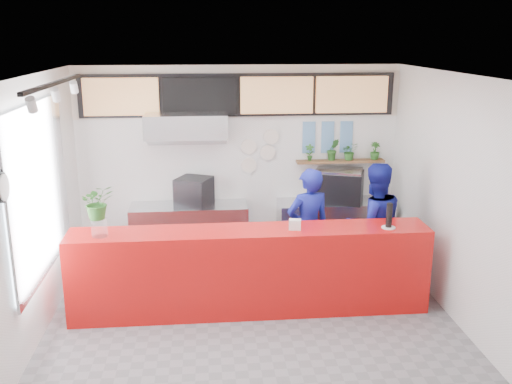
% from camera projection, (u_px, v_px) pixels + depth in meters
% --- Properties ---
extents(floor, '(5.00, 5.00, 0.00)m').
position_uv_depth(floor, '(253.00, 325.00, 6.98)').
color(floor, slate).
rests_on(floor, ground).
extents(ceiling, '(5.00, 5.00, 0.00)m').
position_uv_depth(ceiling, '(253.00, 76.00, 6.18)').
color(ceiling, silver).
extents(wall_back, '(5.00, 0.00, 5.00)m').
position_uv_depth(wall_back, '(239.00, 162.00, 8.98)').
color(wall_back, white).
rests_on(wall_back, ground).
extents(wall_left, '(0.00, 5.00, 5.00)m').
position_uv_depth(wall_left, '(30.00, 214.00, 6.36)').
color(wall_left, white).
rests_on(wall_left, ground).
extents(wall_right, '(0.00, 5.00, 5.00)m').
position_uv_depth(wall_right, '(461.00, 203.00, 6.80)').
color(wall_right, white).
rests_on(wall_right, ground).
extents(service_counter, '(4.50, 0.60, 1.10)m').
position_uv_depth(service_counter, '(250.00, 271.00, 7.21)').
color(service_counter, '#BC0F0D').
rests_on(service_counter, ground).
extents(cream_band, '(5.00, 0.02, 0.80)m').
position_uv_depth(cream_band, '(239.00, 92.00, 8.67)').
color(cream_band, beige).
rests_on(cream_band, wall_back).
extents(prep_bench, '(1.80, 0.60, 0.90)m').
position_uv_depth(prep_bench, '(190.00, 233.00, 8.90)').
color(prep_bench, '#B2B5BA').
rests_on(prep_bench, ground).
extents(panini_oven, '(0.63, 0.63, 0.43)m').
position_uv_depth(panini_oven, '(194.00, 192.00, 8.73)').
color(panini_oven, black).
rests_on(panini_oven, prep_bench).
extents(extraction_hood, '(1.20, 0.70, 0.35)m').
position_uv_depth(extraction_hood, '(186.00, 125.00, 8.40)').
color(extraction_hood, '#B2B5BA').
rests_on(extraction_hood, ceiling).
extents(hood_lip, '(1.20, 0.69, 0.31)m').
position_uv_depth(hood_lip, '(187.00, 138.00, 8.45)').
color(hood_lip, '#B2B5BA').
rests_on(hood_lip, ceiling).
extents(right_bench, '(1.80, 0.60, 0.90)m').
position_uv_depth(right_bench, '(334.00, 228.00, 9.10)').
color(right_bench, '#B2B5BA').
rests_on(right_bench, ground).
extents(espresso_machine, '(0.88, 0.75, 0.48)m').
position_uv_depth(espresso_machine, '(338.00, 187.00, 8.92)').
color(espresso_machine, black).
rests_on(espresso_machine, right_bench).
extents(espresso_tray, '(0.83, 0.70, 0.07)m').
position_uv_depth(espresso_tray, '(339.00, 171.00, 8.86)').
color(espresso_tray, '#A7AAAF').
rests_on(espresso_tray, espresso_machine).
extents(herb_shelf, '(1.40, 0.18, 0.04)m').
position_uv_depth(herb_shelf, '(340.00, 161.00, 9.02)').
color(herb_shelf, brown).
rests_on(herb_shelf, wall_back).
extents(menu_board_far_left, '(1.10, 0.10, 0.55)m').
position_uv_depth(menu_board_far_left, '(121.00, 97.00, 8.43)').
color(menu_board_far_left, tan).
rests_on(menu_board_far_left, wall_back).
extents(menu_board_mid_left, '(1.10, 0.10, 0.55)m').
position_uv_depth(menu_board_mid_left, '(200.00, 96.00, 8.53)').
color(menu_board_mid_left, black).
rests_on(menu_board_mid_left, wall_back).
extents(menu_board_mid_right, '(1.10, 0.10, 0.55)m').
position_uv_depth(menu_board_mid_right, '(277.00, 95.00, 8.63)').
color(menu_board_mid_right, tan).
rests_on(menu_board_mid_right, wall_back).
extents(menu_board_far_right, '(1.10, 0.10, 0.55)m').
position_uv_depth(menu_board_far_right, '(352.00, 94.00, 8.74)').
color(menu_board_far_right, tan).
rests_on(menu_board_far_right, wall_back).
extents(soffit, '(4.80, 0.04, 0.65)m').
position_uv_depth(soffit, '(239.00, 95.00, 8.66)').
color(soffit, black).
rests_on(soffit, wall_back).
extents(window_pane, '(0.04, 2.20, 1.90)m').
position_uv_depth(window_pane, '(38.00, 190.00, 6.59)').
color(window_pane, silver).
rests_on(window_pane, wall_left).
extents(window_frame, '(0.03, 2.30, 2.00)m').
position_uv_depth(window_frame, '(40.00, 190.00, 6.59)').
color(window_frame, '#B2B5BA').
rests_on(window_frame, wall_left).
extents(wall_clock_rim, '(0.05, 0.30, 0.30)m').
position_uv_depth(wall_clock_rim, '(1.00, 187.00, 5.35)').
color(wall_clock_rim, black).
rests_on(wall_clock_rim, wall_left).
extents(wall_clock_face, '(0.02, 0.26, 0.26)m').
position_uv_depth(wall_clock_face, '(4.00, 187.00, 5.35)').
color(wall_clock_face, white).
rests_on(wall_clock_face, wall_left).
extents(track_rail, '(0.05, 2.40, 0.04)m').
position_uv_depth(track_rail, '(55.00, 83.00, 6.01)').
color(track_rail, black).
rests_on(track_rail, ceiling).
extents(dec_plate_a, '(0.24, 0.03, 0.24)m').
position_uv_depth(dec_plate_a, '(249.00, 146.00, 8.90)').
color(dec_plate_a, silver).
rests_on(dec_plate_a, wall_back).
extents(dec_plate_b, '(0.24, 0.03, 0.24)m').
position_uv_depth(dec_plate_b, '(268.00, 152.00, 8.95)').
color(dec_plate_b, silver).
rests_on(dec_plate_b, wall_back).
extents(dec_plate_c, '(0.24, 0.03, 0.24)m').
position_uv_depth(dec_plate_c, '(249.00, 165.00, 8.98)').
color(dec_plate_c, silver).
rests_on(dec_plate_c, wall_back).
extents(dec_plate_d, '(0.24, 0.03, 0.24)m').
position_uv_depth(dec_plate_d, '(271.00, 137.00, 8.89)').
color(dec_plate_d, silver).
rests_on(dec_plate_d, wall_back).
extents(photo_frame_a, '(0.20, 0.02, 0.25)m').
position_uv_depth(photo_frame_a, '(309.00, 130.00, 8.92)').
color(photo_frame_a, '#598CBF').
rests_on(photo_frame_a, wall_back).
extents(photo_frame_b, '(0.20, 0.02, 0.25)m').
position_uv_depth(photo_frame_b, '(328.00, 129.00, 8.95)').
color(photo_frame_b, '#598CBF').
rests_on(photo_frame_b, wall_back).
extents(photo_frame_c, '(0.20, 0.02, 0.25)m').
position_uv_depth(photo_frame_c, '(347.00, 129.00, 8.98)').
color(photo_frame_c, '#598CBF').
rests_on(photo_frame_c, wall_back).
extents(photo_frame_d, '(0.20, 0.02, 0.25)m').
position_uv_depth(photo_frame_d, '(309.00, 145.00, 8.99)').
color(photo_frame_d, '#598CBF').
rests_on(photo_frame_d, wall_back).
extents(photo_frame_e, '(0.20, 0.02, 0.25)m').
position_uv_depth(photo_frame_e, '(327.00, 145.00, 9.02)').
color(photo_frame_e, '#598CBF').
rests_on(photo_frame_e, wall_back).
extents(photo_frame_f, '(0.20, 0.02, 0.25)m').
position_uv_depth(photo_frame_f, '(346.00, 145.00, 9.04)').
color(photo_frame_f, '#598CBF').
rests_on(photo_frame_f, wall_back).
extents(staff_center, '(0.71, 0.56, 1.72)m').
position_uv_depth(staff_center, '(308.00, 229.00, 7.82)').
color(staff_center, navy).
rests_on(staff_center, ground).
extents(staff_right, '(0.94, 0.78, 1.78)m').
position_uv_depth(staff_right, '(373.00, 226.00, 7.85)').
color(staff_right, navy).
rests_on(staff_right, ground).
extents(herb_a, '(0.15, 0.12, 0.26)m').
position_uv_depth(herb_a, '(310.00, 152.00, 8.94)').
color(herb_a, '#295F21').
rests_on(herb_a, herb_shelf).
extents(herb_b, '(0.19, 0.16, 0.34)m').
position_uv_depth(herb_b, '(333.00, 150.00, 8.96)').
color(herb_b, '#295F21').
rests_on(herb_b, herb_shelf).
extents(herb_c, '(0.27, 0.24, 0.28)m').
position_uv_depth(herb_c, '(350.00, 151.00, 8.99)').
color(herb_c, '#295F21').
rests_on(herb_c, herb_shelf).
extents(herb_d, '(0.16, 0.14, 0.28)m').
position_uv_depth(herb_d, '(375.00, 151.00, 9.03)').
color(herb_d, '#295F21').
rests_on(herb_d, herb_shelf).
extents(glass_vase, '(0.25, 0.25, 0.23)m').
position_uv_depth(glass_vase, '(99.00, 227.00, 6.80)').
color(glass_vase, silver).
rests_on(glass_vase, service_counter).
extents(basil_vase, '(0.47, 0.45, 0.42)m').
position_uv_depth(basil_vase, '(97.00, 202.00, 6.72)').
color(basil_vase, '#295F21').
rests_on(basil_vase, glass_vase).
extents(napkin_holder, '(0.16, 0.12, 0.13)m').
position_uv_depth(napkin_holder, '(295.00, 224.00, 7.06)').
color(napkin_holder, silver).
rests_on(napkin_holder, service_counter).
extents(white_plate, '(0.21, 0.21, 0.01)m').
position_uv_depth(white_plate, '(388.00, 227.00, 7.13)').
color(white_plate, silver).
rests_on(white_plate, service_counter).
extents(pepper_mill, '(0.10, 0.10, 0.31)m').
position_uv_depth(pepper_mill, '(389.00, 215.00, 7.09)').
color(pepper_mill, black).
rests_on(pepper_mill, white_plate).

